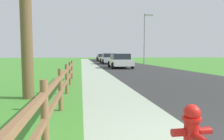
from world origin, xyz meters
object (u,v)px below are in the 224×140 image
at_px(parked_car_silver, 108,58).
at_px(parked_car_black, 101,57).
at_px(parked_suv_white, 120,61).
at_px(parked_car_beige, 103,58).
at_px(fire_hydrant, 192,133).
at_px(street_lamp, 145,35).

height_order(parked_car_silver, parked_car_black, parked_car_silver).
bearing_deg(parked_suv_white, parked_car_beige, 89.09).
xyz_separation_m(fire_hydrant, parked_suv_white, (2.62, 18.10, 0.35)).
distance_m(parked_suv_white, parked_car_beige, 19.54).
distance_m(parked_suv_white, parked_car_silver, 8.95).
height_order(parked_car_beige, parked_car_black, parked_car_beige).
height_order(parked_suv_white, street_lamp, street_lamp).
bearing_deg(parked_car_silver, parked_suv_white, -89.57).
bearing_deg(parked_car_beige, fire_hydrant, -94.45).
xyz_separation_m(parked_car_black, street_lamp, (3.39, -22.25, 3.12)).
distance_m(parked_car_silver, parked_car_black, 17.65).
height_order(parked_car_silver, parked_car_beige, parked_car_silver).
bearing_deg(fire_hydrant, parked_suv_white, 81.75).
relative_size(parked_suv_white, parked_car_silver, 1.02).
distance_m(fire_hydrant, parked_suv_white, 18.29).
xyz_separation_m(parked_suv_white, parked_car_silver, (-0.07, 8.95, 0.04)).
xyz_separation_m(parked_car_silver, street_lamp, (4.17, -4.61, 3.09)).
relative_size(parked_car_beige, parked_car_black, 1.05).
relative_size(parked_suv_white, parked_car_black, 1.00).
distance_m(fire_hydrant, parked_car_black, 44.80).
bearing_deg(parked_car_beige, parked_suv_white, -90.91).
height_order(parked_car_black, street_lamp, street_lamp).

